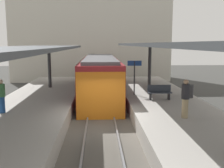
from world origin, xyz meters
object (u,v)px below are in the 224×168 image
platform_bench (159,92)px  passenger_near_bench (185,98)px  litter_bin (190,91)px  commuter_train (100,77)px  platform_sign (134,70)px  passenger_mid_platform (1,96)px

platform_bench → passenger_near_bench: (0.24, -3.92, 0.44)m
platform_bench → litter_bin: size_ratio=1.75×
passenger_near_bench → commuter_train: bearing=113.0°
passenger_near_bench → platform_sign: bearing=105.8°
platform_bench → platform_sign: bearing=130.5°
platform_bench → litter_bin: platform_bench is taller
platform_bench → passenger_mid_platform: 8.64m
platform_bench → passenger_near_bench: 3.95m
litter_bin → passenger_near_bench: 4.71m
platform_sign → passenger_near_bench: bearing=-74.2°
platform_bench → passenger_near_bench: passenger_near_bench is taller
platform_bench → passenger_near_bench: bearing=-86.5°
commuter_train → passenger_mid_platform: commuter_train is taller
platform_sign → passenger_mid_platform: platform_sign is taller
litter_bin → passenger_near_bench: passenger_near_bench is taller
litter_bin → passenger_near_bench: size_ratio=0.46×
passenger_near_bench → litter_bin: bearing=68.2°
commuter_train → passenger_mid_platform: 8.83m
litter_bin → passenger_mid_platform: size_ratio=0.50×
commuter_train → platform_bench: commuter_train is taller
platform_sign → passenger_mid_platform: 8.10m
litter_bin → passenger_near_bench: bearing=-111.8°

